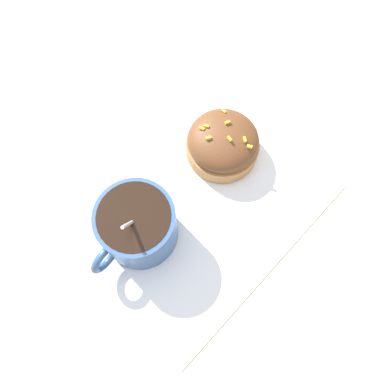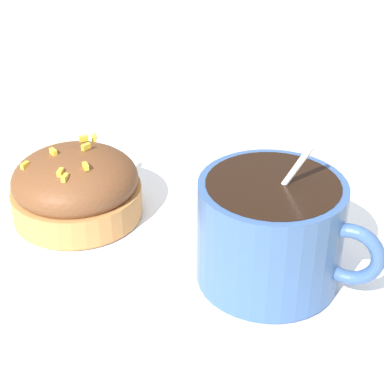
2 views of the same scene
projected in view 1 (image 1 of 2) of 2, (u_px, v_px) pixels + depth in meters
ground_plane at (183, 191)px, 0.51m from camera, size 3.00×3.00×0.00m
paper_napkin at (183, 191)px, 0.51m from camera, size 0.33×0.32×0.00m
coffee_cup at (135, 224)px, 0.45m from camera, size 0.12×0.10×0.10m
frosted_pastry at (225, 144)px, 0.51m from camera, size 0.10×0.10×0.06m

